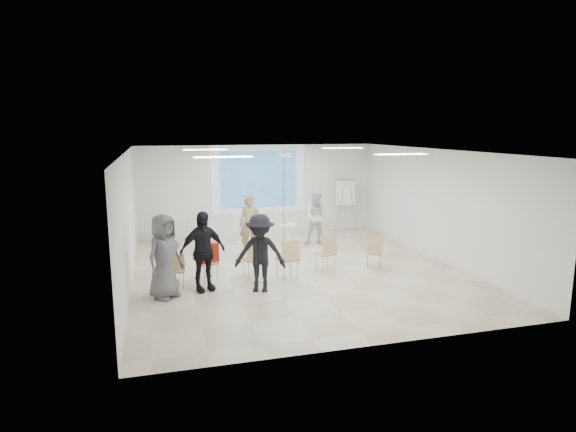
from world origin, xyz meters
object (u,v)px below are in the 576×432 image
object	(u,v)px
chair_far_left	(175,269)
audience_left	(202,246)
chair_left_inner	(254,256)
flipchart_easel	(346,192)
chair_left_mid	(209,260)
audience_mid	(260,248)
player_left	(250,221)
chair_right_inner	(327,251)
av_cart	(165,235)
chair_center	(289,256)
audience_outer	(164,251)
player_right	(318,214)
laptop	(253,257)
pedestal_table	(288,233)
chair_right_far	(374,251)

from	to	relation	value
chair_far_left	audience_left	size ratio (longest dim) A/B	0.39
chair_left_inner	flipchart_easel	bearing A→B (deg)	38.21
chair_left_mid	audience_mid	xyz separation A→B (m)	(1.00, -1.00, 0.46)
chair_left_inner	audience_mid	xyz separation A→B (m)	(-0.06, -0.95, 0.43)
player_left	chair_right_inner	bearing A→B (deg)	-45.54
chair_far_left	audience_mid	size ratio (longest dim) A/B	0.41
audience_mid	av_cart	world-z (taller)	audience_mid
chair_far_left	chair_center	bearing A→B (deg)	-15.47
player_left	chair_far_left	world-z (taller)	player_left
chair_center	audience_left	world-z (taller)	audience_left
audience_outer	player_right	bearing A→B (deg)	-5.87
chair_left_inner	flipchart_easel	size ratio (longest dim) A/B	0.50
chair_left_inner	laptop	bearing A→B (deg)	88.15
flipchart_easel	player_left	bearing A→B (deg)	-140.71
chair_far_left	pedestal_table	bearing A→B (deg)	27.31
pedestal_table	chair_right_far	world-z (taller)	chair_right_far
pedestal_table	chair_right_far	distance (m)	3.36
chair_left_inner	audience_outer	bearing A→B (deg)	-167.99
chair_center	audience_mid	bearing A→B (deg)	-154.11
av_cart	laptop	bearing A→B (deg)	-68.93
chair_right_far	laptop	world-z (taller)	chair_right_far
chair_left_inner	chair_right_far	size ratio (longest dim) A/B	1.10
player_left	av_cart	distance (m)	2.99
av_cart	audience_mid	bearing A→B (deg)	-74.32
chair_left_mid	audience_outer	xyz separation A→B (m)	(-1.02, -0.86, 0.50)
pedestal_table	chair_left_inner	bearing A→B (deg)	-119.36
audience_outer	pedestal_table	bearing A→B (deg)	1.32
player_right	chair_left_mid	distance (m)	4.57
pedestal_table	chair_center	xyz separation A→B (m)	(-0.88, -3.25, 0.19)
pedestal_table	av_cart	distance (m)	3.81
flipchart_easel	chair_right_inner	bearing A→B (deg)	-108.09
chair_far_left	audience_mid	world-z (taller)	audience_mid
chair_left_mid	chair_left_inner	xyz separation A→B (m)	(1.06, -0.05, 0.03)
pedestal_table	audience_outer	xyz separation A→B (m)	(-3.73, -3.74, 0.63)
player_right	audience_left	distance (m)	5.09
pedestal_table	chair_right_inner	xyz separation A→B (m)	(0.21, -2.89, 0.15)
audience_left	av_cart	world-z (taller)	audience_left
chair_left_inner	laptop	xyz separation A→B (m)	(-0.01, 0.10, -0.05)
chair_center	pedestal_table	bearing A→B (deg)	63.41
chair_far_left	av_cart	xyz separation A→B (m)	(-0.13, 4.40, -0.17)
player_left	av_cart	xyz separation A→B (m)	(-2.34, 1.75, -0.65)
chair_left_inner	chair_right_inner	bearing A→B (deg)	-7.75
player_left	chair_left_inner	bearing A→B (deg)	-87.61
chair_left_inner	audience_mid	size ratio (longest dim) A/B	0.47
pedestal_table	chair_left_mid	distance (m)	3.96
chair_left_inner	chair_right_far	xyz separation A→B (m)	(3.08, -0.10, -0.05)
pedestal_table	chair_left_mid	world-z (taller)	chair_left_mid
chair_left_mid	laptop	size ratio (longest dim) A/B	2.58
chair_left_mid	pedestal_table	bearing A→B (deg)	31.33
player_right	chair_right_far	size ratio (longest dim) A/B	2.28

